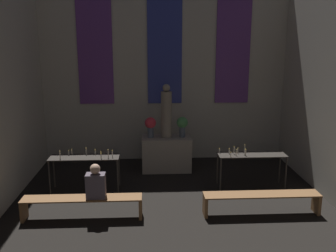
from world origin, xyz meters
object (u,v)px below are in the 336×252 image
Objects in this scene: flower_vase_left at (150,125)px; candle_rack_right at (251,158)px; altar at (166,153)px; flower_vase_right at (182,125)px; person_seated at (96,183)px; statue at (166,113)px; pew_back_right at (262,199)px; candle_rack_left at (85,161)px; pew_back_left at (82,203)px.

flower_vase_left is 2.67m from candle_rack_right.
flower_vase_right reaches higher than altar.
flower_vase_right is at bearing 0.00° from altar.
candle_rack_right is at bearing 22.83° from person_seated.
statue is 3.40m from pew_back_right.
statue is at bearing 0.00° from altar.
statue is 3.15m from person_seated.
flower_vase_left is (-0.41, 0.00, -0.31)m from statue.
statue is 2.07× the size of person_seated.
candle_rack_right is 0.68× the size of pew_back_right.
statue is at bearing 146.40° from candle_rack_right.
candle_rack_left is 2.34× the size of person_seated.
altar is at bearing 180.00° from flower_vase_right.
person_seated is (0.27, -0.00, 0.39)m from pew_back_left.
statue is 0.88× the size of candle_rack_right.
person_seated is at bearing -157.17° from candle_rack_right.
pew_back_left is at bearing -128.76° from flower_vase_right.
pew_back_left is (-1.73, -2.67, -0.12)m from altar.
person_seated reaches higher than candle_rack_left.
statue is at bearing 123.01° from pew_back_right.
altar is at bearing 0.00° from flower_vase_left.
pew_back_left is (-1.32, -2.67, -0.89)m from flower_vase_left.
candle_rack_right reaches higher than pew_back_left.
flower_vase_right is 2.01m from candle_rack_right.
pew_back_right is at bearing -63.61° from flower_vase_right.
pew_back_right is at bearing 0.00° from person_seated.
candle_rack_right is at bearing 83.59° from pew_back_right.
candle_rack_right is (1.89, -1.26, 0.25)m from altar.
altar is at bearing 61.29° from person_seated.
flower_vase_left is at bearing 180.00° from altar.
flower_vase_left is 3.11m from pew_back_left.
candle_rack_left is (-2.31, -1.26, -0.52)m from flower_vase_right.
flower_vase_left is 3.54m from pew_back_right.
pew_back_right is 3.22m from person_seated.
flower_vase_right is 0.34× the size of candle_rack_left.
candle_rack_right is 3.64m from person_seated.
flower_vase_left is at bearing 63.61° from pew_back_left.
candle_rack_left is at bearing -180.00° from candle_rack_right.
person_seated reaches higher than altar.
altar is at bearing 123.01° from pew_back_right.
altar is 2.39× the size of flower_vase_right.
candle_rack_right is (3.79, 0.00, -0.00)m from candle_rack_left.
candle_rack_right reaches higher than altar.
statue is 0.88× the size of candle_rack_left.
flower_vase_left reaches higher than pew_back_left.
flower_vase_right reaches higher than pew_back_right.
altar is 1.08m from statue.
flower_vase_right reaches higher than candle_rack_left.
flower_vase_left is (-0.41, 0.00, 0.77)m from altar.
statue reaches higher than pew_back_left.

